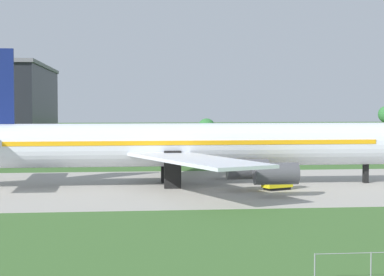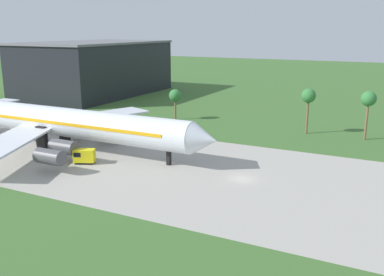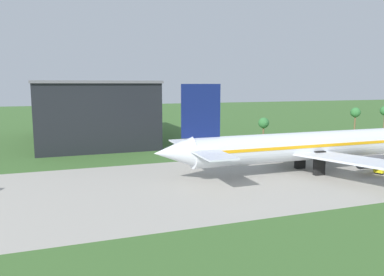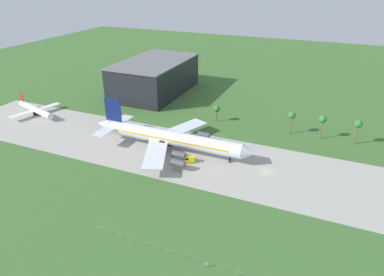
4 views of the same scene
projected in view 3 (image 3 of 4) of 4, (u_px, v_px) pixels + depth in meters
The scene contains 4 objects.
jet_airliner at pixel (317, 146), 86.04m from camera, with size 76.74×53.41×20.07m.
baggage_tug at pixel (381, 166), 84.48m from camera, with size 4.58×3.49×2.94m.
terminal_building at pixel (92, 111), 134.13m from camera, with size 36.72×61.20×21.00m.
palm_tree_row at pixel (379, 113), 140.63m from camera, with size 92.93×3.60×11.99m.
Camera 3 is at (-99.22, -69.06, 20.10)m, focal length 35.00 mm.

